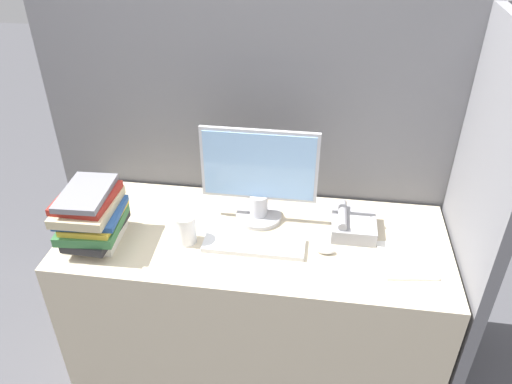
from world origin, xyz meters
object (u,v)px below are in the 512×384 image
at_px(keyboard, 254,244).
at_px(mouse, 325,250).
at_px(book_stack, 91,216).
at_px(coffee_cup, 186,229).
at_px(monitor, 260,178).
at_px(desk_telephone, 353,224).

xyz_separation_m(keyboard, mouse, (0.29, 0.00, 0.00)).
bearing_deg(book_stack, coffee_cup, 6.90).
height_order(monitor, keyboard, monitor).
height_order(monitor, coffee_cup, monitor).
xyz_separation_m(coffee_cup, desk_telephone, (0.67, 0.17, -0.03)).
distance_m(monitor, mouse, 0.40).
relative_size(mouse, book_stack, 0.24).
relative_size(monitor, keyboard, 1.19).
relative_size(monitor, coffee_cup, 3.82).
relative_size(keyboard, mouse, 5.73).
xyz_separation_m(monitor, desk_telephone, (0.40, -0.04, -0.16)).
bearing_deg(keyboard, mouse, 0.07).
distance_m(coffee_cup, book_stack, 0.38).
height_order(monitor, book_stack, monitor).
xyz_separation_m(mouse, book_stack, (-0.94, -0.05, 0.11)).
height_order(mouse, desk_telephone, desk_telephone).
distance_m(monitor, coffee_cup, 0.37).
bearing_deg(mouse, monitor, 145.41).
relative_size(keyboard, book_stack, 1.39).
height_order(keyboard, desk_telephone, desk_telephone).
height_order(keyboard, coffee_cup, coffee_cup).
relative_size(coffee_cup, desk_telephone, 0.63).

